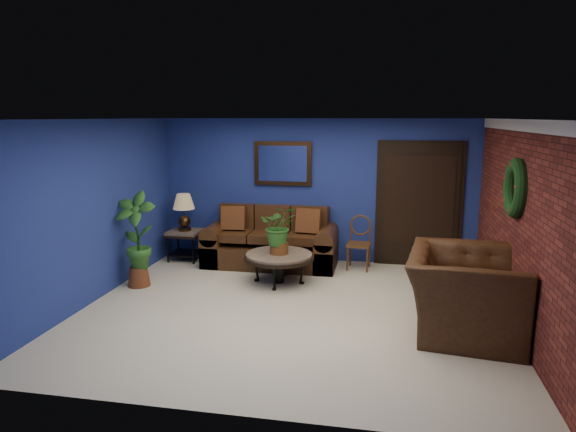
% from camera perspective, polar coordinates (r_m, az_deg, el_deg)
% --- Properties ---
extents(floor, '(5.50, 5.50, 0.00)m').
position_cam_1_polar(floor, '(6.94, 0.33, -10.40)').
color(floor, beige).
rests_on(floor, ground).
extents(wall_back, '(5.50, 0.04, 2.50)m').
position_cam_1_polar(wall_back, '(9.02, 3.21, 2.83)').
color(wall_back, navy).
rests_on(wall_back, ground).
extents(wall_left, '(0.04, 5.00, 2.50)m').
position_cam_1_polar(wall_left, '(7.57, -20.59, 0.55)').
color(wall_left, navy).
rests_on(wall_left, ground).
extents(wall_right_brick, '(0.04, 5.00, 2.50)m').
position_cam_1_polar(wall_right_brick, '(6.67, 24.26, -1.06)').
color(wall_right_brick, maroon).
rests_on(wall_right_brick, ground).
extents(ceiling, '(5.50, 5.00, 0.02)m').
position_cam_1_polar(ceiling, '(6.46, 0.35, 10.72)').
color(ceiling, white).
rests_on(ceiling, wall_back).
extents(crown_molding, '(0.03, 5.00, 0.14)m').
position_cam_1_polar(crown_molding, '(6.54, 24.82, 9.11)').
color(crown_molding, white).
rests_on(crown_molding, wall_right_brick).
extents(wall_mirror, '(1.02, 0.06, 0.77)m').
position_cam_1_polar(wall_mirror, '(9.03, -0.59, 5.85)').
color(wall_mirror, '#422812').
rests_on(wall_mirror, wall_back).
extents(closet_door, '(1.44, 0.06, 2.18)m').
position_cam_1_polar(closet_door, '(8.97, 14.33, 1.15)').
color(closet_door, black).
rests_on(closet_door, wall_back).
extents(wreath, '(0.16, 0.72, 0.72)m').
position_cam_1_polar(wreath, '(6.63, 23.96, 2.85)').
color(wreath, black).
rests_on(wreath, wall_right_brick).
extents(sofa, '(2.25, 0.97, 1.01)m').
position_cam_1_polar(sofa, '(8.92, -1.82, -3.27)').
color(sofa, '#402412').
rests_on(sofa, ground).
extents(coffee_table, '(1.08, 1.08, 0.46)m').
position_cam_1_polar(coffee_table, '(7.90, -1.00, -4.61)').
color(coffee_table, '#4D4843').
rests_on(coffee_table, ground).
extents(end_table, '(0.59, 0.59, 0.54)m').
position_cam_1_polar(end_table, '(9.33, -11.37, -2.35)').
color(end_table, '#4D4843').
rests_on(end_table, ground).
extents(table_lamp, '(0.38, 0.38, 0.63)m').
position_cam_1_polar(table_lamp, '(9.23, -11.50, 0.91)').
color(table_lamp, '#422812').
rests_on(table_lamp, end_table).
extents(side_chair, '(0.41, 0.41, 0.90)m').
position_cam_1_polar(side_chair, '(8.72, 7.95, -2.52)').
color(side_chair, '#533517').
rests_on(side_chair, ground).
extents(armchair, '(1.49, 1.65, 0.97)m').
position_cam_1_polar(armchair, '(6.47, 19.10, -8.07)').
color(armchair, '#402412').
rests_on(armchair, ground).
extents(coffee_plant, '(0.65, 0.60, 0.74)m').
position_cam_1_polar(coffee_plant, '(7.79, -1.02, -1.30)').
color(coffee_plant, brown).
rests_on(coffee_plant, coffee_table).
extents(floor_plant, '(0.36, 0.29, 0.80)m').
position_cam_1_polar(floor_plant, '(7.95, 18.98, -5.06)').
color(floor_plant, brown).
rests_on(floor_plant, ground).
extents(tall_plant, '(0.66, 0.47, 1.44)m').
position_cam_1_polar(tall_plant, '(7.99, -16.48, -2.14)').
color(tall_plant, brown).
rests_on(tall_plant, ground).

